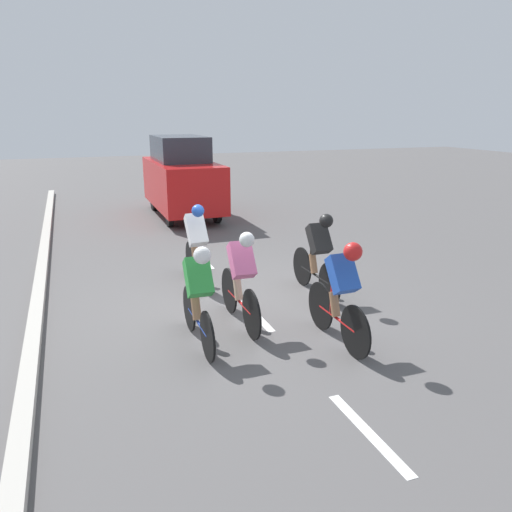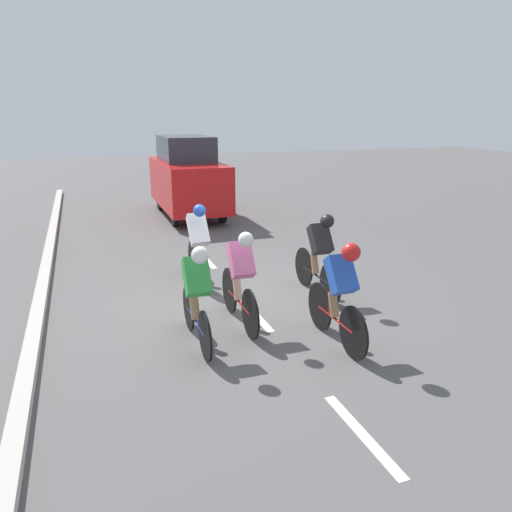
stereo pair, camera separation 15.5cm
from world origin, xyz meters
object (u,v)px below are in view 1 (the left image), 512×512
at_px(cyclist_black, 318,252).
at_px(cyclist_white, 196,242).
at_px(cyclist_pink, 241,277).
at_px(support_car, 182,177).
at_px(cyclist_green, 198,293).
at_px(cyclist_blue, 341,290).

distance_m(cyclist_black, cyclist_white, 2.19).
bearing_deg(cyclist_white, cyclist_black, 144.63).
bearing_deg(cyclist_pink, support_car, -96.75).
distance_m(cyclist_green, cyclist_white, 2.53).
bearing_deg(cyclist_black, cyclist_blue, 71.93).
bearing_deg(cyclist_green, cyclist_pink, -149.45).
distance_m(cyclist_green, cyclist_black, 2.65).
xyz_separation_m(cyclist_green, cyclist_white, (-0.59, -2.46, 0.04)).
height_order(cyclist_green, support_car, support_car).
bearing_deg(cyclist_green, support_car, -101.15).
xyz_separation_m(cyclist_green, cyclist_black, (-2.37, -1.19, 0.01)).
height_order(cyclist_pink, support_car, support_car).
bearing_deg(support_car, cyclist_white, 79.76).
bearing_deg(cyclist_green, cyclist_blue, 161.27).
distance_m(cyclist_blue, cyclist_black, 1.89).
relative_size(cyclist_green, cyclist_pink, 0.95).
relative_size(cyclist_green, cyclist_white, 0.99).
relative_size(cyclist_black, support_car, 0.42).
height_order(cyclist_green, cyclist_pink, cyclist_pink).
height_order(cyclist_pink, cyclist_white, cyclist_white).
bearing_deg(cyclist_white, cyclist_blue, 111.34).
xyz_separation_m(cyclist_blue, cyclist_pink, (1.04, -1.04, -0.03)).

